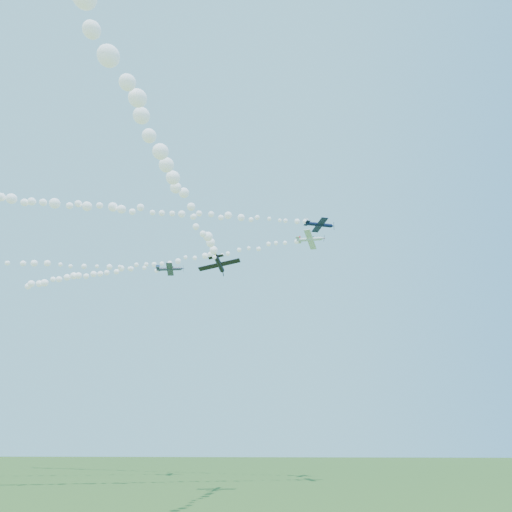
{
  "coord_description": "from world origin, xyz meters",
  "views": [
    {
      "loc": [
        9.73,
        -91.98,
        8.64
      ],
      "look_at": [
        5.32,
        -7.43,
        44.6
      ],
      "focal_mm": 30.0,
      "sensor_mm": 36.0,
      "label": 1
    }
  ],
  "objects_px": {
    "plane_navy": "(320,225)",
    "plane_grey": "(170,269)",
    "plane_white": "(310,239)",
    "plane_black": "(219,264)"
  },
  "relations": [
    {
      "from": "plane_white",
      "to": "plane_black",
      "type": "relative_size",
      "value": 0.98
    },
    {
      "from": "plane_white",
      "to": "plane_navy",
      "type": "height_order",
      "value": "plane_white"
    },
    {
      "from": "plane_white",
      "to": "plane_black",
      "type": "distance_m",
      "value": 31.25
    },
    {
      "from": "plane_navy",
      "to": "plane_black",
      "type": "relative_size",
      "value": 0.98
    },
    {
      "from": "plane_navy",
      "to": "plane_black",
      "type": "bearing_deg",
      "value": -160.68
    },
    {
      "from": "plane_navy",
      "to": "plane_black",
      "type": "height_order",
      "value": "plane_navy"
    },
    {
      "from": "plane_navy",
      "to": "plane_grey",
      "type": "relative_size",
      "value": 0.98
    },
    {
      "from": "plane_navy",
      "to": "plane_grey",
      "type": "bearing_deg",
      "value": 143.59
    },
    {
      "from": "plane_white",
      "to": "plane_black",
      "type": "xyz_separation_m",
      "value": [
        -17.59,
        -21.46,
        -14.38
      ]
    },
    {
      "from": "plane_white",
      "to": "plane_grey",
      "type": "distance_m",
      "value": 34.13
    }
  ]
}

